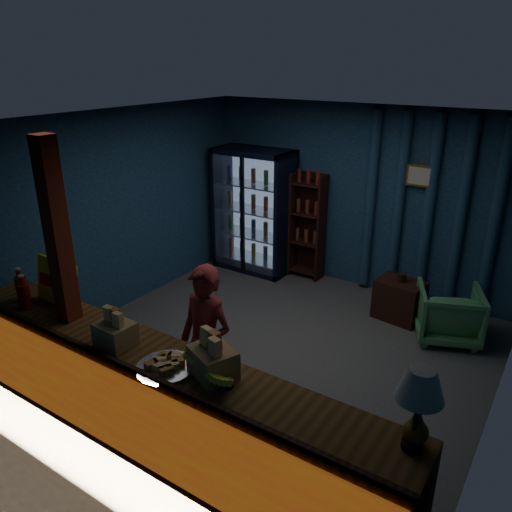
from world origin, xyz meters
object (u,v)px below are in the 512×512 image
(green_chair, at_px, (448,314))
(shopkeeper, at_px, (206,344))
(pastry_tray, at_px, (166,366))
(table_lamp, at_px, (420,388))

(green_chair, bearing_deg, shopkeeper, 37.46)
(pastry_tray, distance_m, table_lamp, 1.88)
(shopkeeper, bearing_deg, pastry_tray, -74.81)
(green_chair, xyz_separation_m, pastry_tray, (-1.36, -3.33, 0.65))
(table_lamp, bearing_deg, pastry_tray, -173.35)
(green_chair, height_order, pastry_tray, pastry_tray)
(pastry_tray, relative_size, table_lamp, 0.81)
(green_chair, height_order, table_lamp, table_lamp)
(shopkeeper, relative_size, table_lamp, 2.66)
(green_chair, distance_m, pastry_tray, 3.66)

